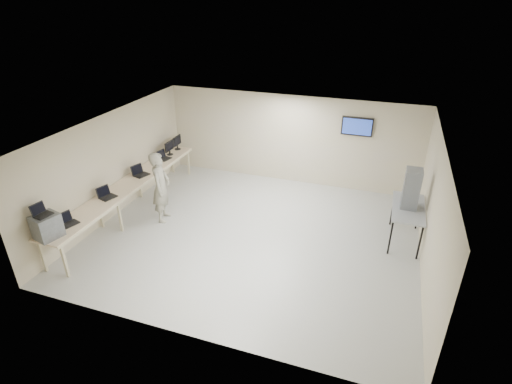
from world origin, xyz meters
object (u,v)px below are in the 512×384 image
(soldier, at_px, (161,187))
(equipment_box, at_px, (47,226))
(side_table, at_px, (408,210))
(workbench, at_px, (129,186))

(soldier, bearing_deg, equipment_box, 143.46)
(soldier, bearing_deg, side_table, -96.08)
(equipment_box, bearing_deg, side_table, 42.27)
(equipment_box, relative_size, side_table, 0.33)
(equipment_box, distance_m, soldier, 2.96)
(equipment_box, height_order, side_table, equipment_box)
(workbench, distance_m, soldier, 1.02)
(equipment_box, bearing_deg, soldier, 83.65)
(equipment_box, relative_size, soldier, 0.27)
(workbench, relative_size, side_table, 3.76)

